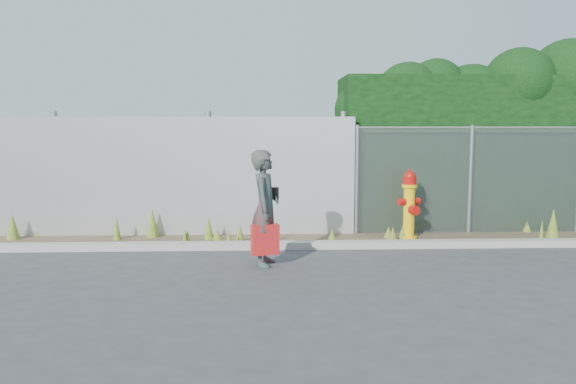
% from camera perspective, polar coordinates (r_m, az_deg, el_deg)
% --- Properties ---
extents(ground, '(80.00, 80.00, 0.00)m').
position_cam_1_polar(ground, '(7.66, 2.69, -8.69)').
color(ground, '#38383B').
rests_on(ground, ground).
extents(curb, '(16.00, 0.22, 0.12)m').
position_cam_1_polar(curb, '(9.39, 1.74, -5.41)').
color(curb, gray).
rests_on(curb, ground).
extents(weed_strip, '(16.00, 1.31, 0.54)m').
position_cam_1_polar(weed_strip, '(10.04, 2.88, -4.32)').
color(weed_strip, '#4C3D2B').
rests_on(weed_strip, ground).
extents(corrugated_fence, '(8.50, 0.21, 2.30)m').
position_cam_1_polar(corrugated_fence, '(10.72, -16.30, 1.49)').
color(corrugated_fence, silver).
rests_on(corrugated_fence, ground).
extents(chainlink_fence, '(6.50, 0.07, 2.05)m').
position_cam_1_polar(chainlink_fence, '(11.50, 22.94, 1.21)').
color(chainlink_fence, gray).
rests_on(chainlink_fence, ground).
extents(hedge, '(7.45, 1.93, 3.77)m').
position_cam_1_polar(hedge, '(12.47, 22.46, 6.16)').
color(hedge, black).
rests_on(hedge, ground).
extents(fire_hydrant, '(0.42, 0.38, 1.27)m').
position_cam_1_polar(fire_hydrant, '(10.24, 12.21, -1.38)').
color(fire_hydrant, yellow).
rests_on(fire_hydrant, ground).
extents(woman, '(0.51, 0.68, 1.69)m').
position_cam_1_polar(woman, '(8.18, -2.34, -1.64)').
color(woman, '#10675C').
rests_on(woman, ground).
extents(red_tote_bag, '(0.39, 0.14, 0.52)m').
position_cam_1_polar(red_tote_bag, '(8.08, -2.34, -4.84)').
color(red_tote_bag, red).
extents(black_shoulder_bag, '(0.24, 0.10, 0.18)m').
position_cam_1_polar(black_shoulder_bag, '(8.26, -1.81, -0.13)').
color(black_shoulder_bag, black).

